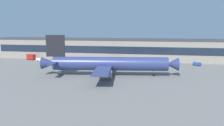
{
  "coord_description": "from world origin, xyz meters",
  "views": [
    {
      "loc": [
        32.56,
        -105.93,
        21.19
      ],
      "look_at": [
        8.92,
        3.78,
        5.0
      ],
      "focal_mm": 40.41,
      "sensor_mm": 36.0,
      "label": 1
    }
  ],
  "objects": [
    {
      "name": "stair_truck",
      "position": [
        -52.54,
        40.89,
        1.98
      ],
      "size": [
        6.45,
        4.19,
        3.55
      ],
      "color": "red",
      "rests_on": "ground_plane"
    },
    {
      "name": "follow_me_car",
      "position": [
        49.31,
        37.42,
        1.09
      ],
      "size": [
        4.48,
        4.43,
        1.85
      ],
      "color": "#2651A5",
      "rests_on": "ground_plane"
    },
    {
      "name": "crew_van",
      "position": [
        0.71,
        41.53,
        1.46
      ],
      "size": [
        4.53,
        5.6,
        2.55
      ],
      "color": "red",
      "rests_on": "ground_plane"
    },
    {
      "name": "traffic_cone_1",
      "position": [
        -0.1,
        -16.25,
        0.33
      ],
      "size": [
        0.53,
        0.53,
        0.66
      ],
      "primitive_type": "cone",
      "color": "#F2590C",
      "rests_on": "ground_plane"
    },
    {
      "name": "belt_loader",
      "position": [
        -43.07,
        36.05,
        1.15
      ],
      "size": [
        6.53,
        2.49,
        1.95
      ],
      "color": "white",
      "rests_on": "ground_plane"
    },
    {
      "name": "traffic_cone_0",
      "position": [
        -6.42,
        -17.65,
        0.31
      ],
      "size": [
        0.5,
        0.5,
        0.62
      ],
      "primitive_type": "cone",
      "color": "#F2590C",
      "rests_on": "ground_plane"
    },
    {
      "name": "baggage_tug",
      "position": [
        -23.69,
        37.2,
        1.09
      ],
      "size": [
        3.94,
        2.74,
        1.85
      ],
      "color": "red",
      "rests_on": "ground_plane"
    },
    {
      "name": "ground_plane",
      "position": [
        0.0,
        0.0,
        0.0
      ],
      "size": [
        600.0,
        600.0,
        0.0
      ],
      "primitive_type": "plane",
      "color": "slate"
    },
    {
      "name": "airliner",
      "position": [
        8.03,
        -0.36,
        5.24
      ],
      "size": [
        59.66,
        51.03,
        17.67
      ],
      "color": "navy",
      "rests_on": "ground_plane"
    },
    {
      "name": "terminal_building",
      "position": [
        0.0,
        53.37,
        6.89
      ],
      "size": [
        162.74,
        14.37,
        13.75
      ],
      "color": "gray",
      "rests_on": "ground_plane"
    }
  ]
}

